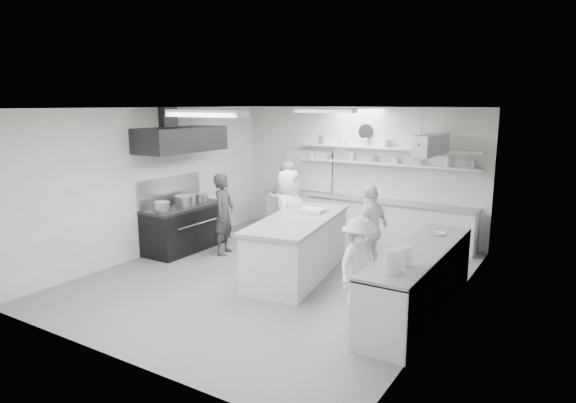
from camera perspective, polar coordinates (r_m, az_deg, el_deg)
The scene contains 27 objects.
floor at distance 9.10m, azimuth -1.32°, elevation -8.64°, with size 6.00×7.00×0.02m, color gray.
ceiling at distance 8.56m, azimuth -1.41°, elevation 10.74°, with size 6.00×7.00×0.02m, color silver.
wall_back at distance 11.76m, azimuth 7.98°, elevation 3.37°, with size 6.00×0.04×3.00m, color silver.
wall_front at distance 6.14m, azimuth -19.48°, elevation -4.33°, with size 6.00×0.04×3.00m, color silver.
wall_left at distance 10.62m, azimuth -15.08°, elevation 2.26°, with size 0.04×7.00×3.00m, color silver.
wall_right at distance 7.53m, azimuth 18.16°, elevation -1.46°, with size 0.04×7.00×3.00m, color silver.
stove at distance 10.82m, azimuth -11.81°, elevation -3.10°, with size 0.80×1.80×0.90m, color black.
exhaust_hood at distance 10.52m, azimuth -12.22°, elevation 6.98°, with size 0.85×2.00×0.50m, color #252526.
back_counter at distance 11.56m, azimuth 8.60°, elevation -2.03°, with size 5.00×0.60×0.92m, color silver.
shelf_lower at distance 11.34m, azimuth 10.99°, elevation 4.27°, with size 4.20×0.26×0.04m, color silver.
shelf_upper at distance 11.31m, azimuth 11.06°, elevation 6.03°, with size 4.20×0.26×0.04m, color silver.
pass_through_window at distance 12.32m, azimuth 2.39°, elevation 3.59°, with size 1.30×0.04×1.00m, color black.
wall_clock at distance 11.55m, azimuth 8.95°, elevation 7.95°, with size 0.32×0.32×0.05m, color white.
right_counter at distance 7.71m, azimuth 14.78°, elevation -8.94°, with size 0.74×3.30×0.94m, color silver.
pot_rack at distance 9.97m, azimuth 16.14°, elevation 6.29°, with size 0.30×1.60×0.40m, color #A3A6AC.
light_fixture_front at distance 7.12m, azimuth -9.45°, elevation 9.94°, with size 1.30×0.25×0.10m, color silver.
light_fixture_rear at distance 10.12m, azimuth 4.25°, elevation 10.39°, with size 1.30×0.25×0.10m, color silver.
prep_island at distance 9.05m, azimuth 1.17°, elevation -5.31°, with size 1.02×2.74×1.01m, color silver.
stove_pot at distance 10.74m, azimuth -11.67°, elevation 0.01°, with size 0.45×0.45×0.26m, color #A3A6AC.
cook_stove at distance 10.30m, azimuth -7.36°, elevation -1.46°, with size 0.61×0.40×1.68m, color #302F35.
cook_back at distance 11.77m, azimuth -0.35°, elevation 0.43°, with size 0.85×0.67×1.76m, color white.
cook_island_left at distance 10.00m, azimuth 0.04°, elevation -1.41°, with size 0.88×0.57×1.79m, color white.
cook_island_right at distance 9.12m, azimuth 9.43°, elevation -3.21°, with size 0.98×0.41×1.67m, color white.
cook_right at distance 7.54m, azimuth 8.09°, elevation -7.14°, with size 0.93×0.54×1.44m, color white.
bowl_island_a at distance 9.56m, azimuth 4.03°, elevation -1.11°, with size 0.26×0.26×0.06m, color #A3A6AC.
bowl_island_b at distance 8.25m, azimuth -0.50°, elevation -3.07°, with size 0.21×0.21×0.06m, color silver.
bowl_right at distance 8.48m, azimuth 16.70°, elevation -3.66°, with size 0.26×0.26×0.06m, color silver.
Camera 1 is at (4.67, -7.17, 3.08)m, focal length 30.99 mm.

